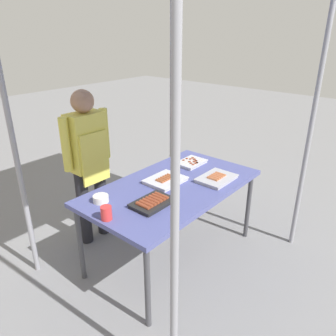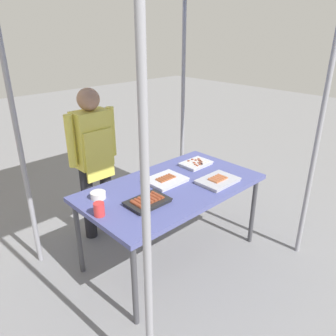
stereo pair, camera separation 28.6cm
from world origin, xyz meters
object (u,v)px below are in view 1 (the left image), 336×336
Objects in this scene: condiment_bowl at (101,199)px; tray_pork_links at (216,178)px; drink_cup_near_edge at (106,213)px; vendor_woman at (88,157)px; tray_grilled_sausages at (153,202)px; tray_spring_rolls at (165,180)px; tray_meat_skewers at (191,163)px; stall_table at (172,190)px.

tray_pork_links is at bearing -27.17° from condiment_bowl.
vendor_woman reaches higher than drink_cup_near_edge.
tray_grilled_sausages is 0.42m from condiment_bowl.
condiment_bowl is 1.20× the size of drink_cup_near_edge.
condiment_bowl is (-0.61, 0.15, 0.01)m from tray_spring_rolls.
tray_spring_rolls reaches higher than tray_meat_skewers.
tray_grilled_sausages is at bearing 84.40° from vendor_woman.
tray_pork_links reaches higher than stall_table.
condiment_bowl reaches higher than tray_grilled_sausages.
tray_grilled_sausages is 0.94× the size of tray_pork_links.
condiment_bowl reaches higher than tray_meat_skewers.
tray_meat_skewers is 0.88× the size of tray_spring_rolls.
tray_pork_links is at bearing 120.49° from vendor_woman.
tray_meat_skewers is (0.86, 0.27, -0.00)m from tray_grilled_sausages.
tray_meat_skewers is at bearing 17.20° from tray_grilled_sausages.
tray_grilled_sausages reaches higher than tray_spring_rolls.
vendor_woman reaches higher than condiment_bowl.
vendor_woman is at bearing 111.74° from tray_spring_rolls.
stall_table is 0.88m from vendor_woman.
tray_grilled_sausages is 1.12× the size of tray_meat_skewers.
vendor_woman reaches higher than stall_table.
stall_table is 4.72× the size of tray_spring_rolls.
tray_spring_rolls is (-0.33, 0.33, -0.00)m from tray_pork_links.
tray_pork_links is at bearing -35.40° from stall_table.
tray_meat_skewers is 1.24m from drink_cup_near_edge.
stall_table is at bearing 15.80° from tray_grilled_sausages.
tray_pork_links is at bearing -10.90° from tray_grilled_sausages.
tray_meat_skewers is at bearing 7.24° from drink_cup_near_edge.
tray_spring_rolls is 0.22× the size of vendor_woman.
tray_grilled_sausages is at bearing -164.20° from stall_table.
stall_table is 0.42m from tray_pork_links.
tray_spring_rolls is (0.38, 0.19, -0.00)m from tray_grilled_sausages.
tray_meat_skewers is (0.49, 0.16, 0.07)m from stall_table.
drink_cup_near_edge is at bearing 167.11° from tray_pork_links.
tray_pork_links is 1.05× the size of tray_spring_rolls.
tray_grilled_sausages is 0.39m from drink_cup_near_edge.
vendor_woman reaches higher than tray_grilled_sausages.
drink_cup_near_edge is 0.07× the size of vendor_woman.
stall_table is 5.38× the size of tray_meat_skewers.
tray_pork_links is 1.22m from vendor_woman.
vendor_woman is at bearing 84.40° from tray_grilled_sausages.
vendor_woman is at bearing 120.49° from tray_pork_links.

